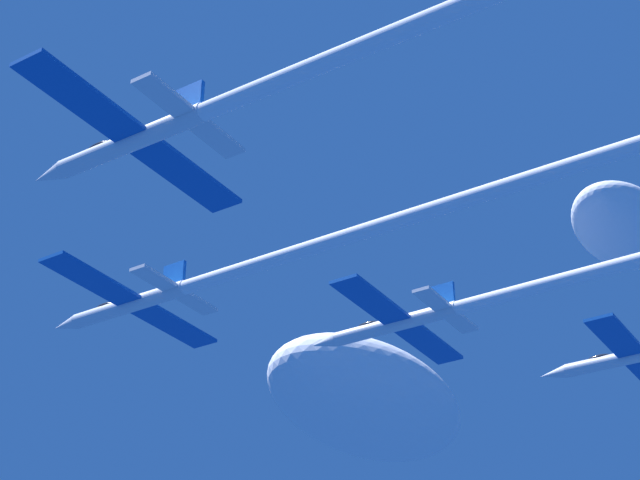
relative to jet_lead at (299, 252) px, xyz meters
The scene contains 5 objects.
jet_lead is the anchor object (origin of this frame).
jet_left_wing 24.71m from the jet_lead, 137.43° to the right, with size 19.87×63.52×3.29m.
jet_right_wing 22.97m from the jet_lead, 46.88° to the right, with size 19.87×60.80×3.29m.
cloud_wispy 60.90m from the jet_lead, 24.79° to the left, with size 36.73×20.20×12.86m, color white.
cloud_puffy 79.25m from the jet_lead, ahead, with size 23.12×12.72×8.09m, color white.
Camera 1 is at (-59.26, -57.76, -39.75)m, focal length 59.23 mm.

